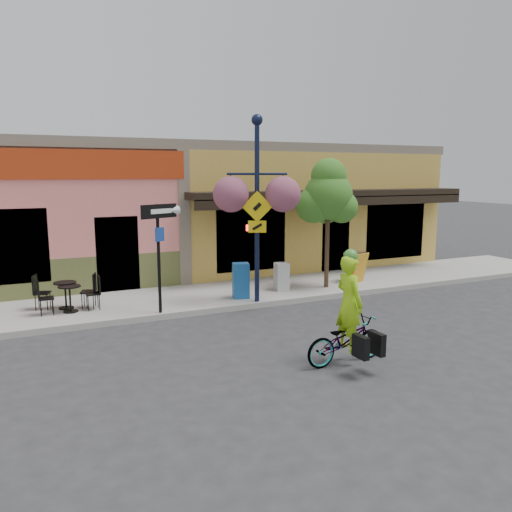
# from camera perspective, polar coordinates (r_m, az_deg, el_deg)

# --- Properties ---
(ground) EXTENTS (90.00, 90.00, 0.00)m
(ground) POSITION_cam_1_polar(r_m,az_deg,el_deg) (12.73, 0.83, -6.58)
(ground) COLOR #2D2D30
(ground) RESTS_ON ground
(sidewalk) EXTENTS (24.00, 3.00, 0.15)m
(sidewalk) POSITION_cam_1_polar(r_m,az_deg,el_deg) (14.48, -2.58, -4.29)
(sidewalk) COLOR #9E9B93
(sidewalk) RESTS_ON ground
(curb) EXTENTS (24.00, 0.12, 0.15)m
(curb) POSITION_cam_1_polar(r_m,az_deg,el_deg) (13.19, -0.20, -5.66)
(curb) COLOR #A8A59E
(curb) RESTS_ON ground
(building) EXTENTS (18.20, 8.20, 4.50)m
(building) POSITION_cam_1_polar(r_m,az_deg,el_deg) (19.32, -8.80, 5.60)
(building) COLOR #EF7B76
(building) RESTS_ON ground
(bicycle) EXTENTS (1.72, 0.67, 0.89)m
(bicycle) POSITION_cam_1_polar(r_m,az_deg,el_deg) (9.57, 10.22, -9.42)
(bicycle) COLOR maroon
(bicycle) RESTS_ON ground
(cyclist_rider) EXTENTS (0.46, 0.67, 1.80)m
(cyclist_rider) POSITION_cam_1_polar(r_m,az_deg,el_deg) (9.46, 10.55, -6.77)
(cyclist_rider) COLOR #99DE17
(cyclist_rider) RESTS_ON ground
(lamp_post) EXTENTS (1.66, 1.15, 4.84)m
(lamp_post) POSITION_cam_1_polar(r_m,az_deg,el_deg) (12.91, 0.11, 5.25)
(lamp_post) COLOR #101834
(lamp_post) RESTS_ON sidewalk
(one_way_sign) EXTENTS (1.02, 0.60, 2.64)m
(one_way_sign) POSITION_cam_1_polar(r_m,az_deg,el_deg) (12.19, -11.05, -0.37)
(one_way_sign) COLOR black
(one_way_sign) RESTS_ON sidewalk
(cafe_set_left) EXTENTS (1.44, 0.74, 0.86)m
(cafe_set_left) POSITION_cam_1_polar(r_m,az_deg,el_deg) (13.02, -20.51, -4.19)
(cafe_set_left) COLOR black
(cafe_set_left) RESTS_ON sidewalk
(cafe_set_right) EXTENTS (1.62, 1.13, 0.88)m
(cafe_set_right) POSITION_cam_1_polar(r_m,az_deg,el_deg) (13.39, -20.95, -3.79)
(cafe_set_right) COLOR black
(cafe_set_right) RESTS_ON sidewalk
(newspaper_box_blue) EXTENTS (0.51, 0.48, 0.95)m
(newspaper_box_blue) POSITION_cam_1_polar(r_m,az_deg,el_deg) (13.59, -1.74, -2.82)
(newspaper_box_blue) COLOR #1A579F
(newspaper_box_blue) RESTS_ON sidewalk
(newspaper_box_grey) EXTENTS (0.40, 0.37, 0.80)m
(newspaper_box_grey) POSITION_cam_1_polar(r_m,az_deg,el_deg) (14.49, 2.94, -2.36)
(newspaper_box_grey) COLOR #B5B5B5
(newspaper_box_grey) RESTS_ON sidewalk
(street_tree) EXTENTS (1.69, 1.69, 3.84)m
(street_tree) POSITION_cam_1_polar(r_m,az_deg,el_deg) (14.78, 8.19, 3.76)
(street_tree) COLOR #3D7A26
(street_tree) RESTS_ON sidewalk
(sandwich_board) EXTENTS (0.67, 0.57, 0.95)m
(sandwich_board) POSITION_cam_1_polar(r_m,az_deg,el_deg) (15.73, 11.84, -1.34)
(sandwich_board) COLOR gold
(sandwich_board) RESTS_ON sidewalk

